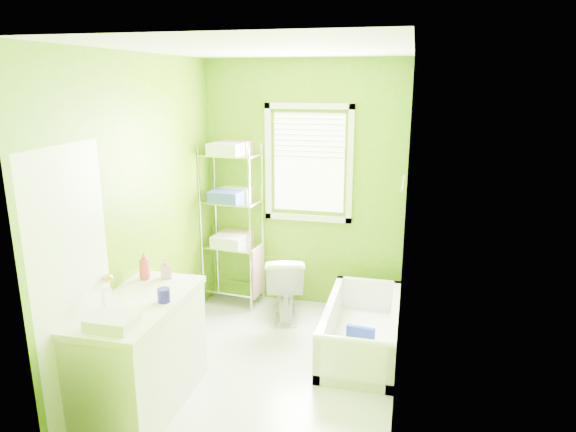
% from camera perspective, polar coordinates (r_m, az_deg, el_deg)
% --- Properties ---
extents(ground, '(2.90, 2.90, 0.00)m').
position_cam_1_polar(ground, '(4.56, -2.21, -16.70)').
color(ground, silver).
rests_on(ground, ground).
extents(room_envelope, '(2.14, 2.94, 2.62)m').
position_cam_1_polar(room_envelope, '(3.97, -2.44, 2.67)').
color(room_envelope, '#5B8B06').
rests_on(room_envelope, ground).
extents(window, '(0.92, 0.05, 1.22)m').
position_cam_1_polar(window, '(5.31, 2.31, 6.54)').
color(window, white).
rests_on(window, ground).
extents(door, '(0.09, 0.80, 2.00)m').
position_cam_1_polar(door, '(3.72, -22.54, -8.22)').
color(door, white).
rests_on(door, ground).
extents(right_wall_decor, '(0.04, 1.48, 1.17)m').
position_cam_1_polar(right_wall_decor, '(3.86, 12.48, -1.50)').
color(right_wall_decor, '#3F0714').
rests_on(right_wall_decor, ground).
extents(bathtub, '(0.64, 1.38, 0.45)m').
position_cam_1_polar(bathtub, '(4.81, 8.09, -13.03)').
color(bathtub, white).
rests_on(bathtub, ground).
extents(toilet, '(0.54, 0.75, 0.69)m').
position_cam_1_polar(toilet, '(5.31, -0.38, -7.71)').
color(toilet, white).
rests_on(toilet, ground).
extents(vanity, '(0.59, 1.14, 1.08)m').
position_cam_1_polar(vanity, '(4.04, -16.06, -14.31)').
color(vanity, silver).
rests_on(vanity, ground).
extents(wire_shelf_unit, '(0.63, 0.50, 1.77)m').
position_cam_1_polar(wire_shelf_unit, '(5.46, -6.08, 1.03)').
color(wire_shelf_unit, silver).
rests_on(wire_shelf_unit, ground).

